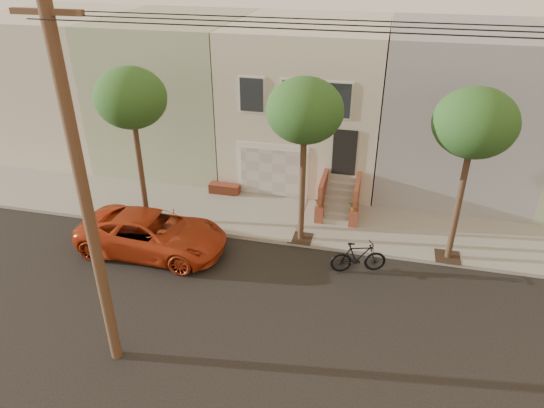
# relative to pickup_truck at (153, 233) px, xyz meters

# --- Properties ---
(ground) EXTENTS (90.00, 90.00, 0.00)m
(ground) POSITION_rel_pickup_truck_xyz_m (4.28, -1.97, -0.77)
(ground) COLOR black
(ground) RESTS_ON ground
(sidewalk) EXTENTS (40.00, 3.70, 0.15)m
(sidewalk) POSITION_rel_pickup_truck_xyz_m (4.28, 3.38, -0.70)
(sidewalk) COLOR gray
(sidewalk) RESTS_ON ground
(house_row) EXTENTS (33.10, 11.70, 7.00)m
(house_row) POSITION_rel_pickup_truck_xyz_m (4.28, 9.22, 2.87)
(house_row) COLOR #BEB5A2
(house_row) RESTS_ON sidewalk
(tree_left) EXTENTS (2.70, 2.57, 6.30)m
(tree_left) POSITION_rel_pickup_truck_xyz_m (-1.22, 1.93, 4.48)
(tree_left) COLOR #2D2116
(tree_left) RESTS_ON sidewalk
(tree_mid) EXTENTS (2.70, 2.57, 6.30)m
(tree_mid) POSITION_rel_pickup_truck_xyz_m (5.28, 1.93, 4.48)
(tree_mid) COLOR #2D2116
(tree_mid) RESTS_ON sidewalk
(tree_right) EXTENTS (2.70, 2.57, 6.30)m
(tree_right) POSITION_rel_pickup_truck_xyz_m (10.78, 1.93, 4.48)
(tree_right) COLOR #2D2116
(tree_right) RESTS_ON sidewalk
(pickup_truck) EXTENTS (5.62, 2.68, 1.55)m
(pickup_truck) POSITION_rel_pickup_truck_xyz_m (0.00, 0.00, 0.00)
(pickup_truck) COLOR #AB3315
(pickup_truck) RESTS_ON ground
(motorcycle) EXTENTS (2.06, 1.10, 1.19)m
(motorcycle) POSITION_rel_pickup_truck_xyz_m (7.60, 0.49, -0.18)
(motorcycle) COLOR black
(motorcycle) RESTS_ON ground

